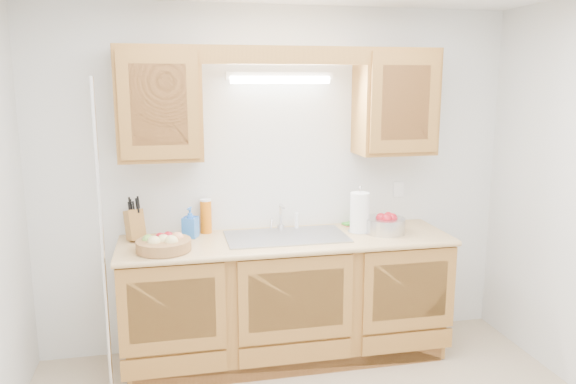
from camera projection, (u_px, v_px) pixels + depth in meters
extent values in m
cube|color=silver|center=(278.00, 181.00, 4.14)|extent=(3.50, 0.02, 2.50)
cube|color=#9C692D|center=(287.00, 299.00, 4.01)|extent=(2.20, 0.60, 0.86)
cube|color=tan|center=(287.00, 241.00, 3.91)|extent=(2.30, 0.63, 0.04)
cube|color=#9C692D|center=(159.00, 104.00, 3.70)|extent=(0.55, 0.33, 0.75)
cube|color=#9C692D|center=(395.00, 102.00, 4.04)|extent=(0.55, 0.33, 0.75)
cube|color=#9C692D|center=(287.00, 55.00, 3.67)|extent=(2.20, 0.05, 0.12)
cylinder|color=white|center=(281.00, 80.00, 3.90)|extent=(0.70, 0.05, 0.05)
cube|color=white|center=(280.00, 76.00, 3.93)|extent=(0.76, 0.06, 0.05)
cube|color=#9E9EA3|center=(286.00, 237.00, 3.93)|extent=(0.84, 0.46, 0.01)
cube|color=#9E9EA3|center=(257.00, 250.00, 3.90)|extent=(0.39, 0.40, 0.16)
cube|color=#9E9EA3|center=(315.00, 246.00, 3.98)|extent=(0.39, 0.40, 0.16)
cylinder|color=silver|center=(281.00, 227.00, 4.11)|extent=(0.06, 0.06, 0.04)
cylinder|color=silver|center=(281.00, 217.00, 4.10)|extent=(0.02, 0.02, 0.16)
cylinder|color=silver|center=(282.00, 206.00, 4.03)|extent=(0.02, 0.12, 0.02)
cylinder|color=white|center=(297.00, 221.00, 4.13)|extent=(0.03, 0.03, 0.12)
cylinder|color=silver|center=(102.00, 244.00, 3.40)|extent=(0.03, 0.03, 2.00)
cube|color=white|center=(398.00, 189.00, 4.35)|extent=(0.08, 0.01, 0.12)
cylinder|color=olive|center=(164.00, 245.00, 3.60)|extent=(0.44, 0.44, 0.07)
sphere|color=#D8C67F|center=(154.00, 243.00, 3.54)|extent=(0.09, 0.09, 0.09)
sphere|color=#D8C67F|center=(171.00, 242.00, 3.55)|extent=(0.09, 0.09, 0.09)
sphere|color=tan|center=(177.00, 238.00, 3.65)|extent=(0.08, 0.08, 0.08)
sphere|color=#A4121E|center=(160.00, 238.00, 3.64)|extent=(0.08, 0.08, 0.08)
sphere|color=#72A53F|center=(148.00, 240.00, 3.60)|extent=(0.08, 0.08, 0.08)
sphere|color=#D8C67F|center=(163.00, 241.00, 3.58)|extent=(0.09, 0.09, 0.09)
sphere|color=#A4121E|center=(168.00, 237.00, 3.68)|extent=(0.07, 0.07, 0.07)
cube|color=#9C692D|center=(135.00, 225.00, 3.84)|extent=(0.16, 0.20, 0.23)
cylinder|color=black|center=(129.00, 208.00, 3.79)|extent=(0.03, 0.04, 0.09)
cylinder|color=black|center=(134.00, 207.00, 3.80)|extent=(0.03, 0.04, 0.09)
cylinder|color=black|center=(138.00, 207.00, 3.80)|extent=(0.03, 0.04, 0.09)
cylinder|color=black|center=(131.00, 205.00, 3.83)|extent=(0.03, 0.04, 0.09)
cylinder|color=black|center=(137.00, 204.00, 3.84)|extent=(0.03, 0.04, 0.09)
cylinder|color=black|center=(130.00, 203.00, 3.85)|extent=(0.03, 0.04, 0.09)
cylinder|color=black|center=(138.00, 202.00, 3.86)|extent=(0.03, 0.04, 0.09)
cylinder|color=#D5660B|center=(206.00, 217.00, 4.02)|extent=(0.10, 0.10, 0.24)
cylinder|color=white|center=(205.00, 200.00, 3.99)|extent=(0.08, 0.08, 0.01)
imported|color=blue|center=(190.00, 222.00, 3.90)|extent=(0.13, 0.13, 0.21)
cube|color=#CC333F|center=(350.00, 225.00, 4.25)|extent=(0.12, 0.10, 0.01)
cube|color=green|center=(350.00, 224.00, 4.25)|extent=(0.12, 0.10, 0.02)
cylinder|color=silver|center=(359.00, 232.00, 4.05)|extent=(0.17, 0.17, 0.01)
cylinder|color=silver|center=(360.00, 210.00, 4.02)|extent=(0.02, 0.02, 0.33)
cylinder|color=white|center=(360.00, 212.00, 4.02)|extent=(0.17, 0.17, 0.28)
sphere|color=silver|center=(360.00, 187.00, 3.98)|extent=(0.02, 0.02, 0.02)
cylinder|color=silver|center=(385.00, 225.00, 4.03)|extent=(0.29, 0.29, 0.11)
sphere|color=#A4121E|center=(381.00, 218.00, 4.01)|extent=(0.08, 0.08, 0.08)
sphere|color=#A4121E|center=(388.00, 217.00, 4.04)|extent=(0.08, 0.08, 0.08)
sphere|color=#A4121E|center=(387.00, 219.00, 3.98)|extent=(0.08, 0.08, 0.08)
sphere|color=#A4121E|center=(392.00, 218.00, 4.00)|extent=(0.08, 0.08, 0.08)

